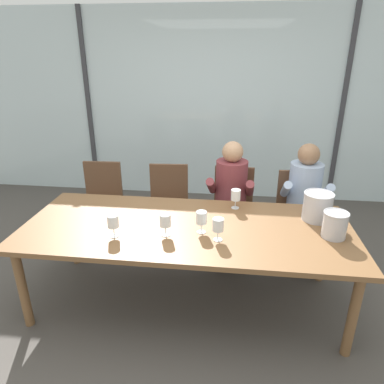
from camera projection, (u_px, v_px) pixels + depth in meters
The scene contains 19 objects.
ground at pixel (199, 242), 3.96m from camera, with size 14.00×14.00×0.00m, color #4C4742.
window_glass_panel at pixel (210, 107), 4.82m from camera, with size 7.82×0.03×2.60m, color silver.
window_mullion_left at pixel (89, 105), 5.00m from camera, with size 0.06×0.06×2.60m, color #38383D.
window_mullion_right at pixel (342, 110), 4.60m from camera, with size 0.06×0.06×2.60m, color #38383D.
hillside_vineyard at pixel (222, 98), 8.69m from camera, with size 13.82×2.40×1.88m, color #386633.
dining_table at pixel (187, 232), 2.79m from camera, with size 2.62×1.08×0.73m.
chair_near_curtain at pixel (102, 196), 3.87m from camera, with size 0.46×0.46×0.89m.
chair_left_of_center at pixel (168, 199), 3.78m from camera, with size 0.47×0.47×0.89m.
chair_center at pixel (233, 203), 3.70m from camera, with size 0.46×0.46×0.89m.
chair_right_of_center at pixel (298, 208), 3.58m from camera, with size 0.48×0.48×0.89m.
person_maroon_top at pixel (230, 193), 3.49m from camera, with size 0.48×0.62×1.21m.
person_pale_blue_shirt at pixel (305, 197), 3.41m from camera, with size 0.48×0.62×1.21m.
ice_bucket_primary at pixel (318, 206), 2.83m from camera, with size 0.24×0.24×0.24m.
ice_bucket_secondary at pixel (335, 224), 2.56m from camera, with size 0.19×0.19×0.20m.
wine_glass_by_left_taster at pixel (113, 222), 2.56m from camera, with size 0.08×0.08×0.17m.
wine_glass_near_bucket at pixel (165, 221), 2.58m from camera, with size 0.08×0.08×0.17m.
wine_glass_center_pour at pixel (218, 226), 2.52m from camera, with size 0.08×0.08×0.17m.
wine_glass_by_right_taster at pixel (201, 218), 2.62m from camera, with size 0.08×0.08×0.17m.
wine_glass_spare_empty at pixel (236, 196), 3.04m from camera, with size 0.08×0.08×0.17m.
Camera 1 is at (0.34, -2.44, 2.03)m, focal length 32.34 mm.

